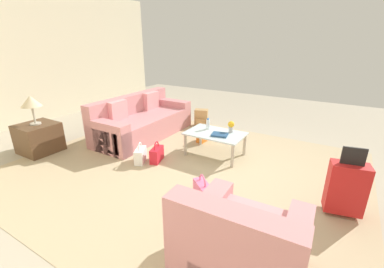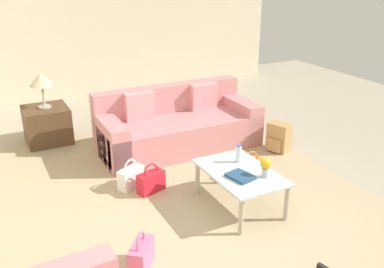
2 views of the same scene
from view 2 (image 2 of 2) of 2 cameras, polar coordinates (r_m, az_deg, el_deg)
name	(u,v)px [view 2 (image 2 of 2)]	position (r m, az deg, el deg)	size (l,w,h in m)	color
ground_plane	(218,238)	(4.21, 3.44, -13.72)	(12.00, 12.00, 0.00)	#A89E89
wall_right	(77,17)	(8.23, -15.04, 14.89)	(0.12, 8.00, 3.10)	beige
area_rug	(172,213)	(4.57, -2.63, -10.46)	(5.20, 4.40, 0.01)	tan
couch	(176,127)	(6.04, -2.11, 0.97)	(0.94, 2.21, 0.84)	#C67F84
coffee_table	(240,176)	(4.54, 6.45, -5.58)	(0.99, 0.65, 0.42)	silver
water_bottle	(238,154)	(4.67, 6.22, -2.69)	(0.06, 0.06, 0.20)	silver
coffee_table_book	(240,176)	(4.38, 6.48, -5.63)	(0.26, 0.21, 0.03)	navy
flower_vase	(266,166)	(4.38, 9.78, -4.23)	(0.11, 0.11, 0.21)	#B2B7BC
side_table	(47,125)	(6.55, -18.75, 1.17)	(0.61, 0.61, 0.52)	#513823
table_lamp	(41,81)	(6.36, -19.46, 6.74)	(0.33, 0.33, 0.51)	#ADA899
handbag_red	(151,182)	(4.92, -5.48, -6.34)	(0.23, 0.35, 0.36)	red
handbag_orange	(250,168)	(5.25, 7.78, -4.56)	(0.16, 0.33, 0.36)	orange
handbag_white	(131,177)	(5.05, -8.16, -5.71)	(0.27, 0.35, 0.36)	white
handbag_pink	(141,255)	(3.81, -6.77, -15.73)	(0.34, 0.31, 0.36)	pink
backpack_tan	(279,138)	(6.04, 11.46, -0.50)	(0.35, 0.32, 0.40)	tan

